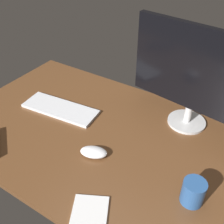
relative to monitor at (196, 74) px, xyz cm
name	(u,v)px	position (x,y,z in cm)	size (l,w,h in cm)	color
desk	(104,137)	(-26.95, -28.00, -26.44)	(140.00, 84.00, 2.00)	brown
monitor	(196,74)	(0.00, 0.00, 0.00)	(57.93, 17.29, 45.35)	silver
keyboard	(60,109)	(-55.80, -23.86, -24.75)	(37.54, 13.30, 1.37)	silver
computer_mouse	(94,152)	(-24.13, -39.87, -23.78)	(11.01, 6.41, 3.32)	silver
coffee_mug	(193,192)	(16.16, -39.33, -20.84)	(7.81, 7.81, 9.19)	#28518C
notepad	(90,212)	(-10.15, -61.78, -25.11)	(12.74, 11.70, 0.66)	silver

